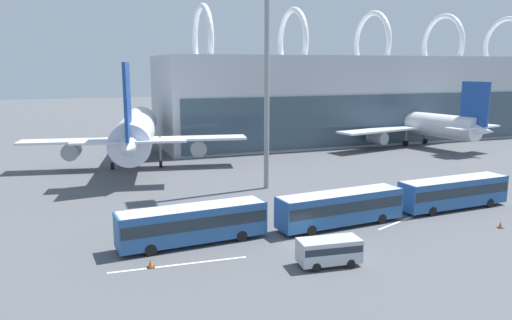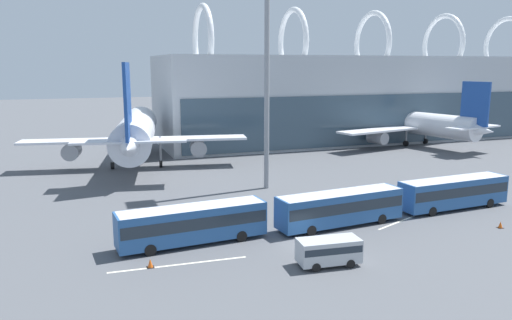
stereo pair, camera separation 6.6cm
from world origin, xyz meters
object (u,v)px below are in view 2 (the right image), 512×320
(service_van_foreground, at_px, (329,250))
(traffic_cone_0, at_px, (500,225))
(floodlight_mast, at_px, (267,28))
(shuttle_bus_1, at_px, (340,206))
(shuttle_bus_0, at_px, (193,222))
(airliner_at_gate_near, at_px, (136,132))
(shuttle_bus_2, at_px, (454,191))
(airliner_at_gate_far, at_px, (414,123))
(traffic_cone_1, at_px, (150,263))

(service_van_foreground, bearing_deg, traffic_cone_0, 12.29)
(service_van_foreground, height_order, floodlight_mast, floodlight_mast)
(shuttle_bus_1, height_order, traffic_cone_0, shuttle_bus_1)
(shuttle_bus_0, xyz_separation_m, floodlight_mast, (13.52, 16.90, 18.13))
(airliner_at_gate_near, relative_size, shuttle_bus_2, 2.60)
(airliner_at_gate_near, distance_m, airliner_at_gate_far, 54.82)
(airliner_at_gate_far, relative_size, shuttle_bus_0, 2.85)
(airliner_at_gate_near, distance_m, floodlight_mast, 28.26)
(service_van_foreground, relative_size, traffic_cone_1, 7.24)
(floodlight_mast, distance_m, traffic_cone_1, 33.93)
(airliner_at_gate_near, bearing_deg, shuttle_bus_0, -169.08)
(airliner_at_gate_near, distance_m, traffic_cone_1, 41.13)
(airliner_at_gate_far, distance_m, traffic_cone_1, 73.67)
(airliner_at_gate_near, distance_m, shuttle_bus_0, 36.71)
(shuttle_bus_0, bearing_deg, airliner_at_gate_near, 86.11)
(airliner_at_gate_far, xyz_separation_m, shuttle_bus_0, (-54.15, -40.50, -2.38))
(shuttle_bus_2, bearing_deg, shuttle_bus_1, -179.23)
(airliner_at_gate_far, height_order, traffic_cone_0, airliner_at_gate_far)
(airliner_at_gate_near, distance_m, shuttle_bus_1, 39.76)
(traffic_cone_0, bearing_deg, airliner_at_gate_near, 124.87)
(service_van_foreground, xyz_separation_m, traffic_cone_1, (-13.34, 4.34, -0.93))
(shuttle_bus_1, distance_m, service_van_foreground, 10.22)
(floodlight_mast, bearing_deg, shuttle_bus_0, -128.65)
(service_van_foreground, distance_m, traffic_cone_1, 14.06)
(shuttle_bus_0, xyz_separation_m, shuttle_bus_2, (29.49, 1.07, 0.00))
(floodlight_mast, bearing_deg, traffic_cone_0, -55.71)
(shuttle_bus_0, height_order, service_van_foreground, shuttle_bus_0)
(airliner_at_gate_near, height_order, traffic_cone_1, airliner_at_gate_near)
(airliner_at_gate_far, bearing_deg, shuttle_bus_2, 135.74)
(shuttle_bus_1, relative_size, service_van_foreground, 2.64)
(floodlight_mast, bearing_deg, airliner_at_gate_far, 30.15)
(shuttle_bus_2, xyz_separation_m, traffic_cone_1, (-33.84, -5.16, -1.64))
(traffic_cone_0, relative_size, traffic_cone_1, 0.94)
(airliner_at_gate_far, distance_m, shuttle_bus_0, 67.67)
(airliner_at_gate_far, height_order, shuttle_bus_1, airliner_at_gate_far)
(floodlight_mast, height_order, traffic_cone_0, floodlight_mast)
(shuttle_bus_0, distance_m, traffic_cone_1, 6.19)
(shuttle_bus_1, bearing_deg, airliner_at_gate_near, 107.11)
(service_van_foreground, distance_m, floodlight_mast, 31.89)
(airliner_at_gate_near, xyz_separation_m, service_van_foreground, (9.50, -44.97, -4.14))
(airliner_at_gate_far, distance_m, floodlight_mast, 49.56)
(airliner_at_gate_far, relative_size, service_van_foreground, 7.49)
(airliner_at_gate_far, distance_m, shuttle_bus_1, 56.57)
(shuttle_bus_0, height_order, floodlight_mast, floodlight_mast)
(airliner_at_gate_near, height_order, shuttle_bus_2, airliner_at_gate_near)
(service_van_foreground, xyz_separation_m, floodlight_mast, (4.53, 25.33, 18.84))
(airliner_at_gate_far, relative_size, shuttle_bus_2, 2.85)
(airliner_at_gate_far, relative_size, floodlight_mast, 1.26)
(airliner_at_gate_far, bearing_deg, floodlight_mast, 107.91)
(shuttle_bus_2, distance_m, traffic_cone_1, 34.27)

